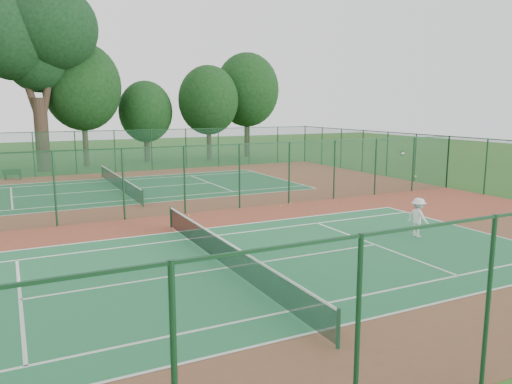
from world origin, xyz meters
TOP-DOWN VIEW (x-y plane):
  - ground at (0.00, 0.00)m, footprint 120.00×120.00m
  - red_pad at (0.00, 0.00)m, footprint 40.00×36.00m
  - court_near at (0.00, -9.00)m, footprint 23.77×10.97m
  - court_far at (0.00, 9.00)m, footprint 23.77×10.97m
  - fence_north at (0.00, 18.00)m, footprint 40.00×0.09m
  - fence_south at (0.00, -18.00)m, footprint 40.00×0.09m
  - fence_east at (20.00, 0.00)m, footprint 0.09×36.00m
  - fence_divider at (0.00, 0.00)m, footprint 40.00×0.09m
  - tennis_net_near at (0.00, -9.00)m, footprint 0.10×12.90m
  - tennis_net_far at (0.00, 9.00)m, footprint 0.10×12.90m
  - player_near at (8.82, -8.80)m, footprint 0.72×1.12m
  - bench at (-6.21, 17.04)m, footprint 1.36×0.68m
  - stray_ball_a at (6.81, -0.63)m, footprint 0.06×0.06m
  - stray_ball_b at (7.65, -0.24)m, footprint 0.07×0.07m
  - stray_ball_c at (1.46, -0.76)m, footprint 0.07×0.07m
  - big_tree at (-3.61, 21.77)m, footprint 9.92×7.26m
  - evergreen_row at (0.50, 24.25)m, footprint 39.00×5.00m

SIDE VIEW (x-z plane):
  - ground at x=0.00m, z-range 0.00..0.00m
  - evergreen_row at x=0.50m, z-range -6.00..6.00m
  - red_pad at x=0.00m, z-range 0.00..0.01m
  - court_near at x=0.00m, z-range 0.01..0.02m
  - court_far at x=0.00m, z-range 0.01..0.02m
  - stray_ball_a at x=6.81m, z-range 0.01..0.07m
  - stray_ball_c at x=1.46m, z-range 0.01..0.08m
  - stray_ball_b at x=7.65m, z-range 0.01..0.08m
  - bench at x=-6.21m, z-range 0.02..0.83m
  - tennis_net_near at x=0.00m, z-range 0.06..1.03m
  - tennis_net_far at x=0.00m, z-range 0.06..1.03m
  - player_near at x=8.82m, z-range 0.02..1.67m
  - fence_east at x=20.00m, z-range 0.01..3.51m
  - fence_north at x=0.00m, z-range 0.01..3.51m
  - fence_south at x=0.00m, z-range 0.01..3.51m
  - fence_divider at x=0.00m, z-range 0.01..3.51m
  - big_tree at x=-3.61m, z-range 3.17..18.40m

